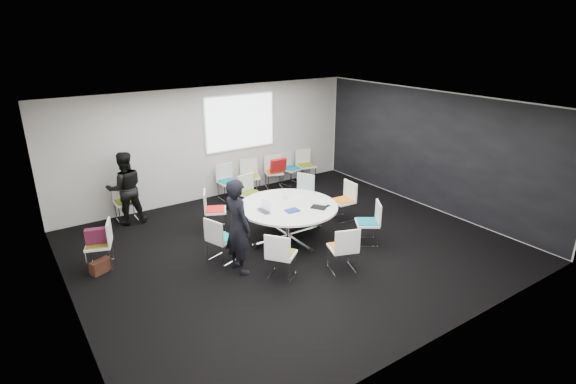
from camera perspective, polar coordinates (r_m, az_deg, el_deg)
room_shell at (r=8.58m, az=0.92°, el=1.61°), size 8.08×7.08×2.88m
conference_table at (r=9.21m, az=0.01°, el=-2.94°), size 2.02×2.02×0.73m
projection_screen at (r=11.68m, az=-6.07°, el=8.79°), size 1.90×0.03×1.35m
chair_ring_a at (r=10.27m, az=6.96°, el=-2.03°), size 0.48×0.49×0.88m
chair_ring_b at (r=10.67m, az=1.73°, el=-1.03°), size 0.60×0.60×0.88m
chair_ring_c at (r=10.67m, az=-4.70°, el=-1.09°), size 0.53×0.52×0.88m
chair_ring_d at (r=9.83m, az=-9.22°, el=-3.21°), size 0.60×0.61×0.88m
chair_ring_e at (r=8.53m, az=-8.37°, el=-6.94°), size 0.58×0.58×0.88m
chair_ring_f at (r=7.90m, az=-0.87°, el=-9.03°), size 0.64×0.64×0.88m
chair_ring_g at (r=8.17m, az=6.94°, el=-8.16°), size 0.58×0.58×0.88m
chair_ring_h at (r=9.24m, az=10.04°, el=-4.83°), size 0.63×0.63×0.88m
chair_back_a at (r=11.55m, az=-7.62°, el=0.48°), size 0.47×0.46×0.88m
chair_back_b at (r=11.88m, az=-4.80°, el=1.15°), size 0.59×0.58×0.88m
chair_back_c at (r=12.22m, az=-1.78°, el=1.76°), size 0.59×0.58×0.88m
chair_back_d at (r=12.51m, az=0.35°, el=2.21°), size 0.55×0.54×0.88m
chair_back_e at (r=12.81m, az=2.27°, el=2.63°), size 0.53×0.52×0.88m
chair_spare_left at (r=8.92m, az=-22.67°, el=-7.15°), size 0.57×0.58×0.88m
chair_person_back at (r=10.78m, az=-19.85°, el=-2.04°), size 0.47×0.46×0.88m
person_main at (r=7.89m, az=-6.40°, el=-4.37°), size 0.46×0.66×1.74m
person_back at (r=10.45m, az=-19.96°, el=0.44°), size 0.86×0.70×1.64m
laptop at (r=8.86m, az=-2.81°, el=-2.35°), size 0.22×0.34×0.03m
laptop_lid at (r=8.82m, az=-2.80°, el=-1.63°), size 0.05×0.30×0.22m
notebook_black at (r=9.03m, az=3.94°, el=-1.93°), size 0.35×0.37×0.02m
tablet_folio at (r=8.84m, az=0.55°, el=-2.36°), size 0.27×0.21×0.03m
papers_right at (r=9.58m, az=1.30°, el=-0.62°), size 0.33×0.26×0.00m
papers_front at (r=9.39m, az=4.55°, el=-1.13°), size 0.36×0.31×0.00m
cup at (r=9.45m, az=-0.32°, el=-0.64°), size 0.08×0.08×0.09m
phone at (r=9.12m, az=5.04°, el=-1.78°), size 0.15×0.10×0.01m
maroon_bag at (r=8.77m, az=-23.07°, el=-5.15°), size 0.42×0.25×0.28m
brown_bag at (r=8.79m, az=-22.67°, el=-8.70°), size 0.39×0.29×0.24m
red_jacket at (r=11.91m, az=-1.24°, el=3.41°), size 0.45×0.19×0.36m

